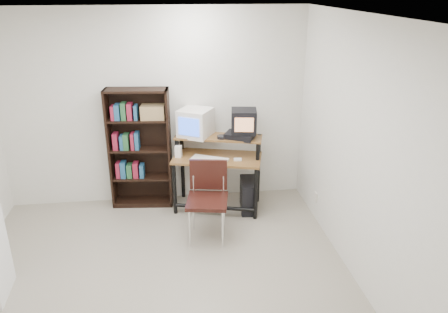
{
  "coord_description": "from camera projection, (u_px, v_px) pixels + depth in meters",
  "views": [
    {
      "loc": [
        0.18,
        -3.65,
        2.85
      ],
      "look_at": [
        0.8,
        1.1,
        0.94
      ],
      "focal_mm": 35.0,
      "sensor_mm": 36.0,
      "label": 1
    }
  ],
  "objects": [
    {
      "name": "floor",
      "position": [
        160.0,
        287.0,
        4.4
      ],
      "size": [
        4.0,
        4.0,
        0.01
      ],
      "primitive_type": "cube",
      "color": "#9F9583",
      "rests_on": "ground"
    },
    {
      "name": "bookshelf",
      "position": [
        140.0,
        146.0,
        5.77
      ],
      "size": [
        0.83,
        0.35,
        1.61
      ],
      "rotation": [
        0.0,
        0.0,
        -0.1
      ],
      "color": "black",
      "rests_on": "floor"
    },
    {
      "name": "wall_outlet",
      "position": [
        316.0,
        197.0,
        5.58
      ],
      "size": [
        0.02,
        0.08,
        0.12
      ],
      "primitive_type": "cube",
      "color": "beige",
      "rests_on": "right_wall"
    },
    {
      "name": "back_wall",
      "position": [
        155.0,
        109.0,
        5.75
      ],
      "size": [
        4.0,
        0.01,
        2.6
      ],
      "primitive_type": "cube",
      "color": "silver",
      "rests_on": "floor"
    },
    {
      "name": "right_wall",
      "position": [
        364.0,
        158.0,
        4.15
      ],
      "size": [
        0.01,
        4.0,
        2.6
      ],
      "primitive_type": "cube",
      "color": "silver",
      "rests_on": "floor"
    },
    {
      "name": "mousepad",
      "position": [
        239.0,
        161.0,
        5.58
      ],
      "size": [
        0.27,
        0.26,
        0.01
      ],
      "primitive_type": "cube",
      "rotation": [
        0.0,
        0.0,
        -0.43
      ],
      "color": "black",
      "rests_on": "computer_desk"
    },
    {
      "name": "crt_monitor",
      "position": [
        195.0,
        123.0,
        5.68
      ],
      "size": [
        0.52,
        0.52,
        0.36
      ],
      "rotation": [
        0.0,
        0.0,
        -0.52
      ],
      "color": "white",
      "rests_on": "computer_desk"
    },
    {
      "name": "pc_tower",
      "position": [
        248.0,
        195.0,
        5.82
      ],
      "size": [
        0.24,
        0.47,
        0.42
      ],
      "primitive_type": "cube",
      "rotation": [
        0.0,
        0.0,
        -0.09
      ],
      "color": "black",
      "rests_on": "floor"
    },
    {
      "name": "desk_speaker",
      "position": [
        178.0,
        152.0,
        5.66
      ],
      "size": [
        0.1,
        0.1,
        0.17
      ],
      "primitive_type": "cube",
      "rotation": [
        0.0,
        0.0,
        -0.3
      ],
      "color": "white",
      "rests_on": "computer_desk"
    },
    {
      "name": "ceiling",
      "position": [
        141.0,
        17.0,
        3.43
      ],
      "size": [
        4.0,
        4.0,
        0.01
      ],
      "primitive_type": "cube",
      "color": "white",
      "rests_on": "back_wall"
    },
    {
      "name": "keyboard",
      "position": [
        209.0,
        160.0,
        5.58
      ],
      "size": [
        0.51,
        0.4,
        0.03
      ],
      "primitive_type": "cube",
      "rotation": [
        0.0,
        0.0,
        -0.46
      ],
      "color": "white",
      "rests_on": "computer_desk"
    },
    {
      "name": "school_chair",
      "position": [
        208.0,
        192.0,
        5.09
      ],
      "size": [
        0.54,
        0.54,
        0.93
      ],
      "rotation": [
        0.0,
        0.0,
        -0.18
      ],
      "color": "black",
      "rests_on": "floor"
    },
    {
      "name": "mouse",
      "position": [
        238.0,
        160.0,
        5.58
      ],
      "size": [
        0.11,
        0.07,
        0.03
      ],
      "primitive_type": "cube",
      "rotation": [
        0.0,
        0.0,
        -0.12
      ],
      "color": "white",
      "rests_on": "mousepad"
    },
    {
      "name": "computer_desk",
      "position": [
        218.0,
        160.0,
        5.73
      ],
      "size": [
        1.24,
        0.84,
        0.98
      ],
      "rotation": [
        0.0,
        0.0,
        -0.26
      ],
      "color": "brown",
      "rests_on": "floor"
    },
    {
      "name": "cd_spindle",
      "position": [
        222.0,
        138.0,
        5.61
      ],
      "size": [
        0.15,
        0.15,
        0.05
      ],
      "primitive_type": "cylinder",
      "rotation": [
        0.0,
        0.0,
        -0.24
      ],
      "color": "#26262B",
      "rests_on": "computer_desk"
    },
    {
      "name": "vcr",
      "position": [
        240.0,
        136.0,
        5.63
      ],
      "size": [
        0.44,
        0.39,
        0.08
      ],
      "primitive_type": "cube",
      "rotation": [
        0.0,
        0.0,
        -0.46
      ],
      "color": "black",
      "rests_on": "computer_desk"
    },
    {
      "name": "crt_tv",
      "position": [
        244.0,
        121.0,
        5.58
      ],
      "size": [
        0.36,
        0.36,
        0.3
      ],
      "rotation": [
        0.0,
        0.0,
        -0.15
      ],
      "color": "black",
      "rests_on": "vcr"
    }
  ]
}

